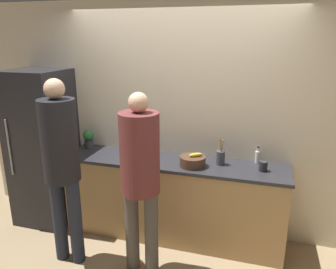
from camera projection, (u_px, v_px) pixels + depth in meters
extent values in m
plane|color=#9E8460|center=(165.00, 251.00, 3.51)|extent=(14.00, 14.00, 0.00)
cube|color=beige|center=(180.00, 120.00, 3.69)|extent=(5.20, 0.06, 2.60)
cube|color=tan|center=(173.00, 200.00, 3.69)|extent=(2.42, 0.55, 0.88)
cube|color=#28282D|center=(173.00, 162.00, 3.55)|extent=(2.45, 0.58, 0.03)
cube|color=#232328|center=(44.00, 148.00, 3.93)|extent=(0.64, 0.64, 1.85)
cylinder|color=#99999E|center=(9.00, 148.00, 3.65)|extent=(0.02, 0.02, 0.65)
cylinder|color=#232838|center=(59.00, 219.00, 3.29)|extent=(0.13, 0.13, 0.89)
cylinder|color=#232838|center=(76.00, 222.00, 3.24)|extent=(0.13, 0.13, 0.89)
cylinder|color=black|center=(59.00, 141.00, 3.03)|extent=(0.34, 0.34, 0.78)
sphere|color=#DBAD89|center=(54.00, 89.00, 2.89)|extent=(0.19, 0.19, 0.19)
cylinder|color=#4C4742|center=(132.00, 230.00, 3.15)|extent=(0.13, 0.13, 0.85)
cylinder|color=#4C4742|center=(151.00, 233.00, 3.09)|extent=(0.13, 0.13, 0.85)
cylinder|color=brown|center=(140.00, 153.00, 2.89)|extent=(0.36, 0.36, 0.74)
sphere|color=#DBAD89|center=(138.00, 102.00, 2.76)|extent=(0.18, 0.18, 0.18)
cylinder|color=#4C3323|center=(193.00, 161.00, 3.38)|extent=(0.27, 0.27, 0.11)
ellipsoid|color=yellow|center=(196.00, 155.00, 3.35)|extent=(0.15, 0.12, 0.04)
cylinder|color=#3D424C|center=(221.00, 158.00, 3.42)|extent=(0.09, 0.09, 0.15)
cylinder|color=#99754C|center=(220.00, 149.00, 3.39)|extent=(0.01, 0.05, 0.21)
cylinder|color=#99754C|center=(222.00, 149.00, 3.39)|extent=(0.03, 0.04, 0.22)
cylinder|color=#99754C|center=(221.00, 149.00, 3.38)|extent=(0.05, 0.01, 0.22)
cylinder|color=silver|center=(257.00, 157.00, 3.46)|extent=(0.05, 0.05, 0.13)
cylinder|color=silver|center=(258.00, 150.00, 3.44)|extent=(0.02, 0.02, 0.04)
cylinder|color=black|center=(258.00, 147.00, 3.43)|extent=(0.03, 0.03, 0.01)
cylinder|color=#333338|center=(148.00, 147.00, 3.75)|extent=(0.07, 0.07, 0.16)
cylinder|color=#333338|center=(148.00, 138.00, 3.72)|extent=(0.03, 0.03, 0.05)
cylinder|color=black|center=(148.00, 135.00, 3.71)|extent=(0.03, 0.03, 0.02)
cylinder|color=#28282D|center=(263.00, 166.00, 3.26)|extent=(0.08, 0.08, 0.10)
cylinder|color=#3D3D42|center=(89.00, 144.00, 3.92)|extent=(0.11, 0.11, 0.11)
sphere|color=#2D6B33|center=(88.00, 135.00, 3.89)|extent=(0.13, 0.13, 0.13)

